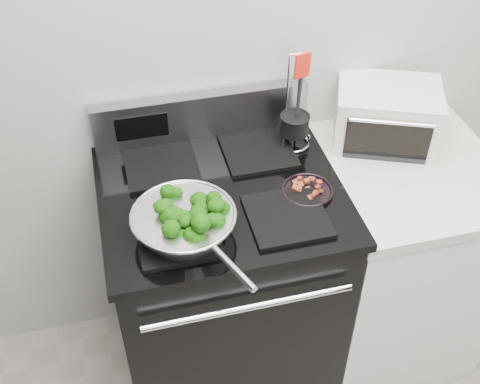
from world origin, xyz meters
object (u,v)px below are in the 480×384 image
object	(u,v)px
bacon_plate	(308,188)
toaster_oven	(387,114)
gas_range	(224,283)
skillet	(184,222)
utensil_holder	(294,129)

from	to	relation	value
bacon_plate	toaster_oven	world-z (taller)	toaster_oven
gas_range	skillet	world-z (taller)	gas_range
bacon_plate	toaster_oven	distance (m)	0.46
gas_range	skillet	bearing A→B (deg)	-131.76
skillet	utensil_holder	distance (m)	0.57
skillet	toaster_oven	world-z (taller)	toaster_oven
skillet	bacon_plate	bearing A→B (deg)	-10.30
bacon_plate	utensil_holder	size ratio (longest dim) A/B	0.46
toaster_oven	bacon_plate	bearing A→B (deg)	-124.10
skillet	utensil_holder	size ratio (longest dim) A/B	1.32
bacon_plate	toaster_oven	size ratio (longest dim) A/B	0.38
bacon_plate	utensil_holder	distance (m)	0.27
gas_range	utensil_holder	distance (m)	0.64
utensil_holder	skillet	bearing A→B (deg)	-154.31
bacon_plate	utensil_holder	world-z (taller)	utensil_holder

